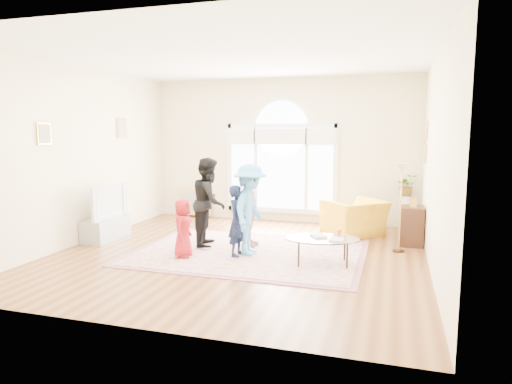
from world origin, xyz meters
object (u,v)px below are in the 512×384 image
(television, at_px, (105,201))
(coffee_table, at_px, (322,239))
(tv_console, at_px, (106,228))
(area_rug, at_px, (249,253))
(armchair, at_px, (355,218))

(television, bearing_deg, coffee_table, -6.31)
(television, height_order, coffee_table, television)
(tv_console, xyz_separation_m, coffee_table, (4.18, -0.46, 0.19))
(area_rug, xyz_separation_m, tv_console, (-2.90, 0.16, 0.20))
(tv_console, bearing_deg, area_rug, -3.16)
(area_rug, height_order, coffee_table, coffee_table)
(area_rug, height_order, tv_console, tv_console)
(television, xyz_separation_m, armchair, (4.47, 1.72, -0.38))
(coffee_table, bearing_deg, tv_console, 162.51)
(armchair, bearing_deg, tv_console, -23.09)
(coffee_table, bearing_deg, armchair, 70.92)
(television, bearing_deg, area_rug, -3.17)
(coffee_table, distance_m, armchair, 2.20)
(tv_console, distance_m, coffee_table, 4.21)
(coffee_table, bearing_deg, television, 162.50)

